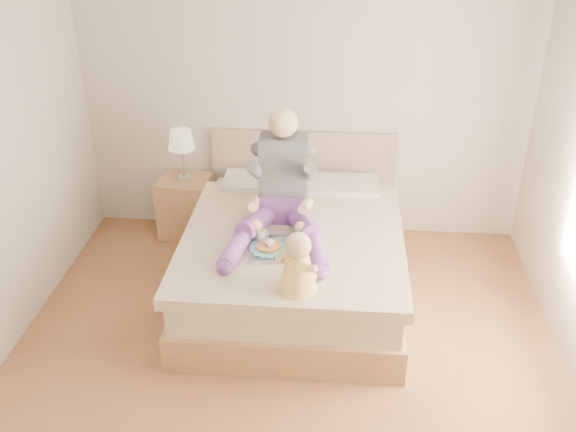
# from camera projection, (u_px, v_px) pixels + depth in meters

# --- Properties ---
(room) EXTENTS (4.02, 4.22, 2.71)m
(room) POSITION_uv_depth(u_px,v_px,m) (295.00, 179.00, 3.74)
(room) COLOR brown
(room) RESTS_ON ground
(bed) EXTENTS (1.70, 2.18, 1.00)m
(bed) POSITION_uv_depth(u_px,v_px,m) (295.00, 253.00, 5.26)
(bed) COLOR #966C46
(bed) RESTS_ON ground
(nightstand) EXTENTS (0.50, 0.46, 0.57)m
(nightstand) POSITION_uv_depth(u_px,v_px,m) (186.00, 206.00, 6.05)
(nightstand) COLOR #966C46
(nightstand) RESTS_ON ground
(lamp) EXTENTS (0.24, 0.24, 0.49)m
(lamp) POSITION_uv_depth(u_px,v_px,m) (181.00, 143.00, 5.72)
(lamp) COLOR #B7BABF
(lamp) RESTS_ON nightstand
(adult) EXTENTS (0.79, 1.11, 0.93)m
(adult) POSITION_uv_depth(u_px,v_px,m) (282.00, 193.00, 4.97)
(adult) COLOR #6D3C97
(adult) RESTS_ON bed
(tray) EXTENTS (0.52, 0.44, 0.14)m
(tray) POSITION_uv_depth(u_px,v_px,m) (282.00, 246.00, 4.74)
(tray) COLOR #B7BABF
(tray) RESTS_ON bed
(baby) EXTENTS (0.32, 0.39, 0.44)m
(baby) POSITION_uv_depth(u_px,v_px,m) (299.00, 267.00, 4.24)
(baby) COLOR #FFCB50
(baby) RESTS_ON bed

